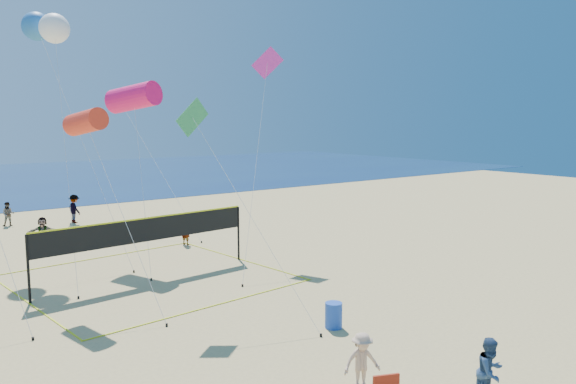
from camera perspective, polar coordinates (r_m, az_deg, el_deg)
bystander_a at (r=14.69m, az=19.87°, el=-16.82°), size 0.81×0.64×1.66m
bystander_b at (r=14.72m, az=7.52°, el=-16.74°), size 1.10×0.86×1.50m
far_person_1 at (r=32.40m, az=-23.65°, el=-3.80°), size 1.61×1.02×1.66m
far_person_2 at (r=31.01m, az=-10.36°, el=-3.95°), size 0.55×0.64×1.48m
far_person_3 at (r=40.05m, az=-26.54°, el=-2.02°), size 0.90×0.79×1.55m
far_person_4 at (r=39.51m, az=-20.87°, el=-1.60°), size 0.90×1.32×1.88m
trash_barrel at (r=18.76m, az=4.65°, el=-12.37°), size 0.64×0.64×0.84m
volleyball_net at (r=24.60m, az=-14.10°, el=-4.38°), size 10.83×10.69×2.65m
kite_2 at (r=22.43m, az=-19.88°, el=6.68°), size 1.48×5.98×7.20m
kite_4 at (r=20.22m, az=-8.94°, el=6.23°), size 2.28×5.54×7.55m
kite_5 at (r=29.31m, az=-2.22°, el=11.94°), size 5.89×6.03×10.51m
kite_6 at (r=30.07m, az=-22.64°, el=15.07°), size 2.56×8.43×11.79m
kite_7 at (r=31.58m, az=-24.19°, el=15.09°), size 2.66×7.66×12.06m
kite_9 at (r=37.89m, az=-16.36°, el=8.21°), size 1.90×9.07×8.83m
kite_10 at (r=28.78m, az=-15.42°, el=9.24°), size 2.60×6.45×8.61m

